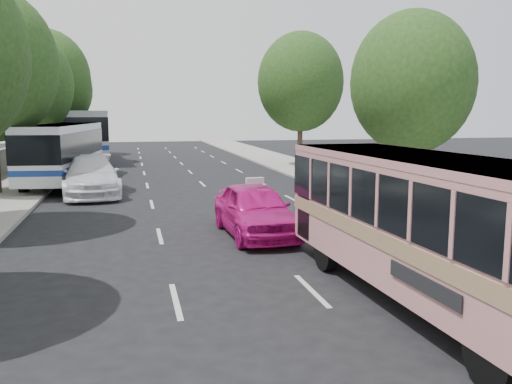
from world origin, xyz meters
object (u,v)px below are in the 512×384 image
object	(u,v)px
white_pickup	(91,176)
tour_coach_front	(63,148)
pink_bus	(431,214)
pink_taxi	(255,210)
tour_coach_rear	(83,131)

from	to	relation	value
white_pickup	tour_coach_front	distance (m)	4.81
pink_bus	white_pickup	size ratio (longest dim) A/B	1.54
pink_bus	white_pickup	distance (m)	18.21
pink_bus	tour_coach_front	xyz separation A→B (m)	(-9.11, 20.98, 0.08)
pink_bus	tour_coach_front	distance (m)	22.88
pink_bus	pink_taxi	size ratio (longest dim) A/B	1.95
white_pickup	pink_bus	bearing A→B (deg)	-70.63
pink_bus	tour_coach_rear	distance (m)	36.44
white_pickup	tour_coach_rear	size ratio (longest dim) A/B	0.45
pink_bus	tour_coach_front	size ratio (longest dim) A/B	0.86
pink_bus	pink_taxi	distance (m)	7.14
pink_bus	tour_coach_rear	xyz separation A→B (m)	(-9.24, 35.25, 0.52)
tour_coach_front	white_pickup	bearing A→B (deg)	-62.45
tour_coach_front	tour_coach_rear	distance (m)	14.27
pink_taxi	white_pickup	bearing A→B (deg)	117.18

